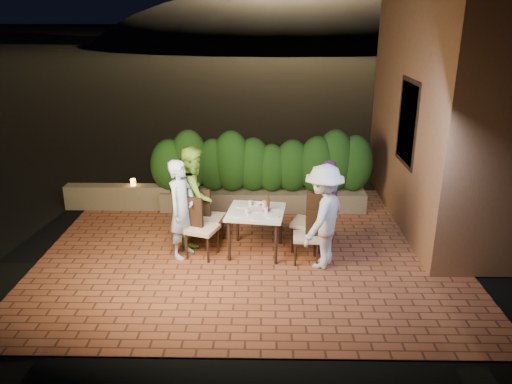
{
  "coord_description": "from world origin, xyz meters",
  "views": [
    {
      "loc": [
        0.23,
        -7.39,
        3.84
      ],
      "look_at": [
        0.09,
        0.41,
        1.05
      ],
      "focal_mm": 35.0,
      "sensor_mm": 36.0,
      "label": 1
    }
  ],
  "objects_px": {
    "chair_left_front": "(202,228)",
    "chair_right_back": "(307,221)",
    "beer_bottle": "(268,203)",
    "diner_green": "(194,195)",
    "bowl": "(257,204)",
    "dining_table": "(256,232)",
    "chair_left_back": "(210,216)",
    "parapet_lamp": "(133,182)",
    "chair_right_front": "(307,236)",
    "diner_white": "(323,217)",
    "diner_purple": "(327,206)",
    "diner_blue": "(182,209)"
  },
  "relations": [
    {
      "from": "dining_table",
      "to": "diner_green",
      "type": "bearing_deg",
      "value": 157.49
    },
    {
      "from": "chair_left_back",
      "to": "diner_blue",
      "type": "height_order",
      "value": "diner_blue"
    },
    {
      "from": "chair_right_back",
      "to": "diner_green",
      "type": "xyz_separation_m",
      "value": [
        -1.96,
        0.35,
        0.34
      ]
    },
    {
      "from": "chair_right_front",
      "to": "parapet_lamp",
      "type": "bearing_deg",
      "value": -31.45
    },
    {
      "from": "diner_purple",
      "to": "parapet_lamp",
      "type": "bearing_deg",
      "value": -121.37
    },
    {
      "from": "diner_purple",
      "to": "diner_white",
      "type": "bearing_deg",
      "value": -18.15
    },
    {
      "from": "chair_right_back",
      "to": "dining_table",
      "type": "bearing_deg",
      "value": 27.25
    },
    {
      "from": "chair_left_front",
      "to": "diner_white",
      "type": "xyz_separation_m",
      "value": [
        1.96,
        -0.29,
        0.33
      ]
    },
    {
      "from": "chair_left_front",
      "to": "diner_green",
      "type": "bearing_deg",
      "value": 127.24
    },
    {
      "from": "chair_left_back",
      "to": "chair_left_front",
      "type": "bearing_deg",
      "value": -86.76
    },
    {
      "from": "chair_left_back",
      "to": "diner_green",
      "type": "xyz_separation_m",
      "value": [
        -0.27,
        0.09,
        0.37
      ]
    },
    {
      "from": "bowl",
      "to": "chair_right_back",
      "type": "xyz_separation_m",
      "value": [
        0.85,
        -0.19,
        -0.24
      ]
    },
    {
      "from": "chair_left_back",
      "to": "chair_right_back",
      "type": "xyz_separation_m",
      "value": [
        1.69,
        -0.26,
        0.03
      ]
    },
    {
      "from": "dining_table",
      "to": "chair_right_back",
      "type": "bearing_deg",
      "value": 6.63
    },
    {
      "from": "chair_right_front",
      "to": "diner_white",
      "type": "height_order",
      "value": "diner_white"
    },
    {
      "from": "chair_left_back",
      "to": "chair_right_back",
      "type": "relative_size",
      "value": 0.95
    },
    {
      "from": "diner_green",
      "to": "parapet_lamp",
      "type": "height_order",
      "value": "diner_green"
    },
    {
      "from": "bowl",
      "to": "parapet_lamp",
      "type": "height_order",
      "value": "bowl"
    },
    {
      "from": "chair_left_back",
      "to": "chair_right_front",
      "type": "bearing_deg",
      "value": -11.56
    },
    {
      "from": "beer_bottle",
      "to": "diner_white",
      "type": "xyz_separation_m",
      "value": [
        0.86,
        -0.48,
        -0.04
      ]
    },
    {
      "from": "chair_left_front",
      "to": "chair_left_back",
      "type": "height_order",
      "value": "chair_left_front"
    },
    {
      "from": "chair_right_back",
      "to": "diner_blue",
      "type": "height_order",
      "value": "diner_blue"
    },
    {
      "from": "dining_table",
      "to": "diner_purple",
      "type": "height_order",
      "value": "diner_purple"
    },
    {
      "from": "beer_bottle",
      "to": "diner_purple",
      "type": "xyz_separation_m",
      "value": [
        1.0,
        0.11,
        -0.09
      ]
    },
    {
      "from": "dining_table",
      "to": "diner_white",
      "type": "relative_size",
      "value": 0.55
    },
    {
      "from": "diner_purple",
      "to": "parapet_lamp",
      "type": "relative_size",
      "value": 11.43
    },
    {
      "from": "dining_table",
      "to": "chair_left_front",
      "type": "height_order",
      "value": "chair_left_front"
    },
    {
      "from": "diner_purple",
      "to": "parapet_lamp",
      "type": "distance_m",
      "value": 4.21
    },
    {
      "from": "chair_left_back",
      "to": "diner_white",
      "type": "height_order",
      "value": "diner_white"
    },
    {
      "from": "dining_table",
      "to": "chair_right_back",
      "type": "xyz_separation_m",
      "value": [
        0.87,
        0.1,
        0.15
      ]
    },
    {
      "from": "chair_left_back",
      "to": "diner_green",
      "type": "distance_m",
      "value": 0.47
    },
    {
      "from": "chair_left_back",
      "to": "parapet_lamp",
      "type": "distance_m",
      "value": 2.4
    },
    {
      "from": "dining_table",
      "to": "chair_left_front",
      "type": "bearing_deg",
      "value": -169.56
    },
    {
      "from": "diner_blue",
      "to": "chair_left_back",
      "type": "bearing_deg",
      "value": -15.97
    },
    {
      "from": "bowl",
      "to": "diner_purple",
      "type": "distance_m",
      "value": 1.19
    },
    {
      "from": "parapet_lamp",
      "to": "diner_white",
      "type": "bearing_deg",
      "value": -33.97
    },
    {
      "from": "dining_table",
      "to": "parapet_lamp",
      "type": "xyz_separation_m",
      "value": [
        -2.57,
        1.99,
        0.2
      ]
    },
    {
      "from": "dining_table",
      "to": "chair_right_front",
      "type": "xyz_separation_m",
      "value": [
        0.83,
        -0.33,
        0.08
      ]
    },
    {
      "from": "chair_left_front",
      "to": "chair_right_back",
      "type": "relative_size",
      "value": 0.98
    },
    {
      "from": "chair_right_back",
      "to": "chair_right_front",
      "type": "bearing_deg",
      "value": 104.63
    },
    {
      "from": "beer_bottle",
      "to": "chair_left_back",
      "type": "height_order",
      "value": "beer_bottle"
    },
    {
      "from": "chair_left_back",
      "to": "diner_purple",
      "type": "relative_size",
      "value": 0.62
    },
    {
      "from": "chair_right_back",
      "to": "diner_white",
      "type": "height_order",
      "value": "diner_white"
    },
    {
      "from": "chair_right_front",
      "to": "diner_green",
      "type": "relative_size",
      "value": 0.53
    },
    {
      "from": "chair_right_back",
      "to": "diner_green",
      "type": "distance_m",
      "value": 2.02
    },
    {
      "from": "beer_bottle",
      "to": "diner_green",
      "type": "distance_m",
      "value": 1.36
    },
    {
      "from": "chair_left_back",
      "to": "chair_right_front",
      "type": "height_order",
      "value": "chair_left_back"
    },
    {
      "from": "chair_right_front",
      "to": "diner_white",
      "type": "bearing_deg",
      "value": 155.53
    },
    {
      "from": "parapet_lamp",
      "to": "bowl",
      "type": "bearing_deg",
      "value": -33.26
    },
    {
      "from": "dining_table",
      "to": "chair_right_back",
      "type": "height_order",
      "value": "chair_right_back"
    }
  ]
}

